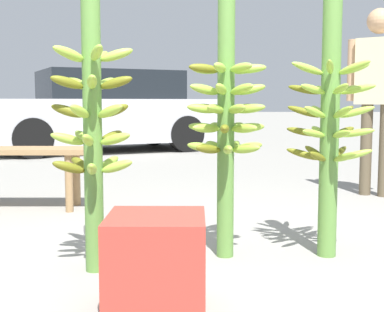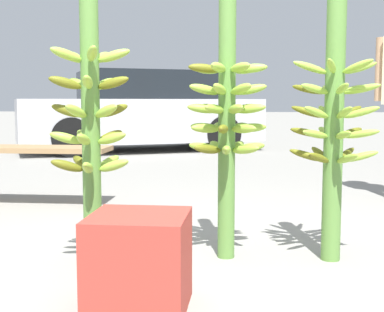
{
  "view_description": "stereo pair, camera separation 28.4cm",
  "coord_description": "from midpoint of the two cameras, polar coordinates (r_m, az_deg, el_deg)",
  "views": [
    {
      "loc": [
        -0.08,
        -2.44,
        0.85
      ],
      "look_at": [
        -0.1,
        0.39,
        0.56
      ],
      "focal_mm": 50.0,
      "sensor_mm": 36.0,
      "label": 1
    },
    {
      "loc": [
        0.2,
        -2.42,
        0.85
      ],
      "look_at": [
        -0.1,
        0.39,
        0.56
      ],
      "focal_mm": 50.0,
      "sensor_mm": 36.0,
      "label": 2
    }
  ],
  "objects": [
    {
      "name": "banana_stalk_right",
      "position": [
        2.95,
        17.6,
        3.34
      ],
      "size": [
        0.47,
        0.47,
        1.41
      ],
      "color": "#5B8C3D",
      "rests_on": "ground_plane"
    },
    {
      "name": "produce_crate",
      "position": [
        2.22,
        -1.97,
        -11.27
      ],
      "size": [
        0.39,
        0.39,
        0.39
      ],
      "color": "#B2382D",
      "rests_on": "ground_plane"
    },
    {
      "name": "ground_plane",
      "position": [
        2.58,
        4.62,
        -13.47
      ],
      "size": [
        80.0,
        80.0,
        0.0
      ],
      "primitive_type": "plane",
      "color": "gray"
    },
    {
      "name": "banana_stalk_center",
      "position": [
        2.87,
        6.58,
        4.45
      ],
      "size": [
        0.43,
        0.43,
        1.51
      ],
      "color": "#5B8C3D",
      "rests_on": "ground_plane"
    },
    {
      "name": "parked_car",
      "position": [
        9.31,
        -4.62,
        4.68
      ],
      "size": [
        4.38,
        3.29,
        1.36
      ],
      "rotation": [
        0.0,
        0.0,
        2.02
      ],
      "color": "#B7B7BC",
      "rests_on": "ground_plane"
    },
    {
      "name": "market_bench",
      "position": [
        4.53,
        -15.88,
        0.03
      ],
      "size": [
        1.42,
        0.39,
        0.48
      ],
      "rotation": [
        0.0,
        0.0,
        0.01
      ],
      "color": "#99754C",
      "rests_on": "ground_plane"
    },
    {
      "name": "banana_stalk_left",
      "position": [
        2.7,
        -7.82,
        4.9
      ],
      "size": [
        0.42,
        0.42,
        1.62
      ],
      "color": "#5B8C3D",
      "rests_on": "ground_plane"
    }
  ]
}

